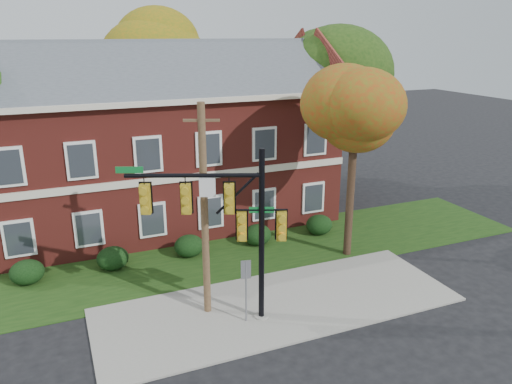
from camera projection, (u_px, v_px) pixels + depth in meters
name	position (u px, v px, depth m)	size (l,w,h in m)	color
ground	(290.00, 319.00, 18.48)	(120.00, 120.00, 0.00)	black
sidewalk	(279.00, 305.00, 19.34)	(14.00, 5.00, 0.08)	gray
grass_strip	(234.00, 255.00, 23.74)	(30.00, 6.00, 0.04)	#193811
apartment_building	(159.00, 133.00, 26.72)	(18.80, 8.80, 9.74)	maroon
hedge_far_left	(27.00, 272.00, 20.90)	(1.40, 1.26, 1.05)	black
hedge_left	(113.00, 258.00, 22.18)	(1.40, 1.26, 1.05)	black
hedge_center	(189.00, 246.00, 23.47)	(1.40, 1.26, 1.05)	black
hedge_right	(257.00, 235.00, 24.75)	(1.40, 1.26, 1.05)	black
hedge_far_right	(319.00, 225.00, 26.04)	(1.40, 1.26, 1.05)	black
tree_near_right	(361.00, 115.00, 21.75)	(4.50, 4.25, 8.58)	black
tree_right_rear	(336.00, 66.00, 30.67)	(6.30, 5.95, 10.62)	black
tree_far_rear	(151.00, 52.00, 32.92)	(6.84, 6.46, 11.52)	black
traffic_signal	(228.00, 218.00, 17.21)	(5.43, 2.28, 6.46)	gray
utility_pole	(205.00, 213.00, 17.67)	(1.18, 0.53, 7.93)	brown
sign_post	(246.00, 281.00, 17.71)	(0.36, 0.12, 2.49)	slate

